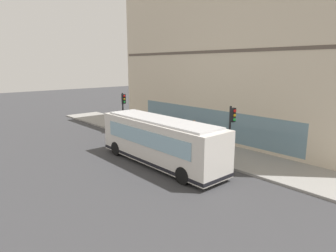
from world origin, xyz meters
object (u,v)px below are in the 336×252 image
traffic_light_near_corner (232,124)px  fire_hydrant (170,138)px  traffic_light_down_block (123,105)px  newspaper_vending_box (159,133)px  pedestrian_near_hydrant (194,128)px  city_bus_nearside (160,141)px  pedestrian_walking_along_curb (161,123)px

traffic_light_near_corner → fire_hydrant: (0.55, 6.59, -2.25)m
traffic_light_down_block → fire_hydrant: bearing=-81.7°
fire_hydrant → newspaper_vending_box: size_ratio=0.82×
pedestrian_near_hydrant → city_bus_nearside: bearing=-155.8°
traffic_light_near_corner → pedestrian_walking_along_curb: traffic_light_near_corner is taller
traffic_light_down_block → newspaper_vending_box: 4.79m
pedestrian_walking_along_curb → pedestrian_near_hydrant: size_ratio=1.04×
city_bus_nearside → traffic_light_down_block: size_ratio=2.70×
city_bus_nearside → newspaper_vending_box: (4.00, 4.86, -0.95)m
city_bus_nearside → pedestrian_walking_along_curb: (5.40, 6.30, -0.42)m
fire_hydrant → pedestrian_near_hydrant: (2.31, -0.61, 0.58)m
pedestrian_walking_along_curb → newspaper_vending_box: 2.08m
traffic_light_near_corner → pedestrian_walking_along_curb: bearing=77.9°
fire_hydrant → traffic_light_down_block: bearing=98.3°
traffic_light_down_block → pedestrian_walking_along_curb: 3.94m
pedestrian_near_hydrant → newspaper_vending_box: (-2.22, 2.07, -0.49)m
city_bus_nearside → newspaper_vending_box: size_ratio=11.18×
traffic_light_down_block → pedestrian_near_hydrant: (3.13, -6.25, -1.66)m
pedestrian_walking_along_curb → pedestrian_near_hydrant: 3.61m
traffic_light_near_corner → newspaper_vending_box: size_ratio=4.16×
traffic_light_down_block → pedestrian_near_hydrant: traffic_light_down_block is taller
fire_hydrant → pedestrian_near_hydrant: bearing=-14.9°
traffic_light_down_block → newspaper_vending_box: (0.91, -4.18, -2.15)m
newspaper_vending_box → pedestrian_walking_along_curb: bearing=45.7°
traffic_light_down_block → fire_hydrant: 6.12m
traffic_light_near_corner → fire_hydrant: 6.98m
pedestrian_walking_along_curb → fire_hydrant: bearing=-117.2°
city_bus_nearside → fire_hydrant: 5.29m
traffic_light_near_corner → city_bus_nearside: bearing=136.6°
traffic_light_down_block → newspaper_vending_box: size_ratio=4.15×
traffic_light_near_corner → newspaper_vending_box: traffic_light_near_corner is taller
pedestrian_near_hydrant → newspaper_vending_box: pedestrian_near_hydrant is taller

